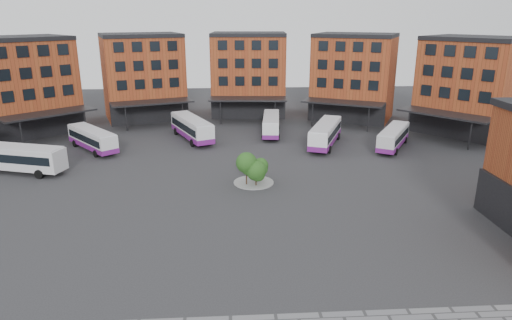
{
  "coord_description": "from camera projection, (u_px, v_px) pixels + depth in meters",
  "views": [
    {
      "loc": [
        -0.71,
        -34.86,
        17.73
      ],
      "look_at": [
        2.0,
        7.8,
        4.0
      ],
      "focal_mm": 32.0,
      "sensor_mm": 36.0,
      "label": 1
    }
  ],
  "objects": [
    {
      "name": "ground",
      "position": [
        238.0,
        233.0,
        38.59
      ],
      "size": [
        160.0,
        160.0,
        0.0
      ],
      "primitive_type": "plane",
      "color": "#28282B",
      "rests_on": "ground"
    },
    {
      "name": "main_building",
      "position": [
        201.0,
        83.0,
        72.43
      ],
      "size": [
        94.14,
        42.48,
        14.6
      ],
      "color": "brown",
      "rests_on": "ground"
    },
    {
      "name": "tree_island",
      "position": [
        253.0,
        168.0,
        49.02
      ],
      "size": [
        4.4,
        4.4,
        3.69
      ],
      "color": "gray",
      "rests_on": "ground"
    },
    {
      "name": "bus_a",
      "position": [
        17.0,
        157.0,
        52.87
      ],
      "size": [
        11.69,
        5.83,
        3.23
      ],
      "rotation": [
        0.0,
        0.0,
        1.27
      ],
      "color": "silver",
      "rests_on": "ground"
    },
    {
      "name": "bus_b",
      "position": [
        92.0,
        139.0,
        61.69
      ],
      "size": [
        8.52,
        9.63,
        2.95
      ],
      "rotation": [
        0.0,
        0.0,
        0.69
      ],
      "color": "white",
      "rests_on": "ground"
    },
    {
      "name": "bus_c",
      "position": [
        192.0,
        128.0,
        66.98
      ],
      "size": [
        7.07,
        11.66,
        3.26
      ],
      "rotation": [
        0.0,
        0.0,
        0.41
      ],
      "color": "white",
      "rests_on": "ground"
    },
    {
      "name": "bus_d",
      "position": [
        271.0,
        124.0,
        69.93
      ],
      "size": [
        3.53,
        10.58,
        2.92
      ],
      "rotation": [
        0.0,
        0.0,
        -0.11
      ],
      "color": "white",
      "rests_on": "ground"
    },
    {
      "name": "bus_e",
      "position": [
        325.0,
        133.0,
        63.9
      ],
      "size": [
        6.77,
        11.52,
        3.21
      ],
      "rotation": [
        0.0,
        0.0,
        -0.39
      ],
      "color": "white",
      "rests_on": "ground"
    },
    {
      "name": "bus_f",
      "position": [
        393.0,
        137.0,
        62.75
      ],
      "size": [
        7.29,
        9.86,
        2.85
      ],
      "rotation": [
        0.0,
        0.0,
        -0.55
      ],
      "color": "silver",
      "rests_on": "ground"
    }
  ]
}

